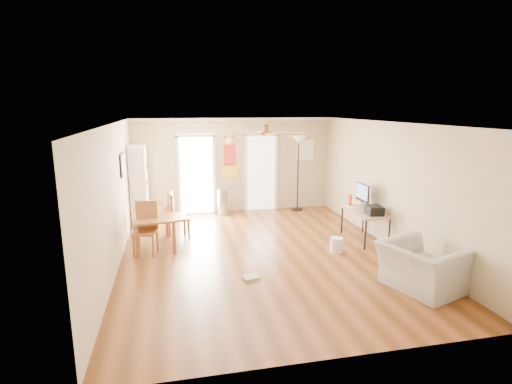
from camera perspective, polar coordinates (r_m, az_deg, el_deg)
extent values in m
plane|color=brown|center=(8.13, 0.90, -8.83)|extent=(7.00, 7.00, 0.00)
cube|color=red|center=(11.07, -3.77, 5.07)|extent=(0.46, 0.03, 1.10)
cube|color=white|center=(11.56, 7.02, 6.05)|extent=(0.50, 0.04, 0.60)
cube|color=black|center=(8.93, -18.53, 3.74)|extent=(0.04, 0.66, 0.48)
cylinder|color=#AAAAAC|center=(10.95, -4.68, -1.43)|extent=(0.36, 0.36, 0.69)
cube|color=white|center=(9.34, 13.09, -2.05)|extent=(0.25, 0.40, 0.01)
cube|color=black|center=(8.81, 16.53, -2.50)|extent=(0.35, 0.40, 0.19)
cylinder|color=#F84D16|center=(9.48, 13.29, -1.10)|extent=(0.10, 0.10, 0.25)
cylinder|color=silver|center=(8.35, 11.42, -7.41)|extent=(0.28, 0.28, 0.30)
cube|color=#A4A5A0|center=(7.04, -0.71, -12.10)|extent=(0.31, 0.27, 0.04)
imported|color=#A8A7A2|center=(7.03, 22.62, -9.91)|extent=(1.33, 1.42, 0.76)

